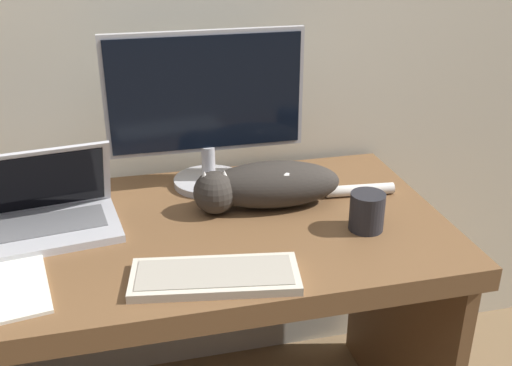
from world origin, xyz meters
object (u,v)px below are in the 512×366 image
object	(u,v)px
laptop	(46,214)
external_keyboard	(215,276)
cat	(266,185)
monitor	(206,107)
coffee_mug	(367,212)

from	to	relation	value
laptop	external_keyboard	xyz separation A→B (m)	(0.37, -0.32, -0.03)
external_keyboard	cat	distance (m)	0.39
monitor	laptop	bearing A→B (deg)	-157.81
external_keyboard	cat	bearing A→B (deg)	67.61
coffee_mug	monitor	bearing A→B (deg)	133.45
coffee_mug	cat	bearing A→B (deg)	139.19
cat	coffee_mug	world-z (taller)	cat
monitor	coffee_mug	bearing A→B (deg)	-46.55
monitor	external_keyboard	size ratio (longest dim) A/B	1.44
cat	coffee_mug	xyz separation A→B (m)	(0.21, -0.19, -0.01)
monitor	external_keyboard	world-z (taller)	monitor
coffee_mug	laptop	bearing A→B (deg)	167.03
monitor	laptop	distance (m)	0.52
laptop	cat	distance (m)	0.57
monitor	coffee_mug	world-z (taller)	monitor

